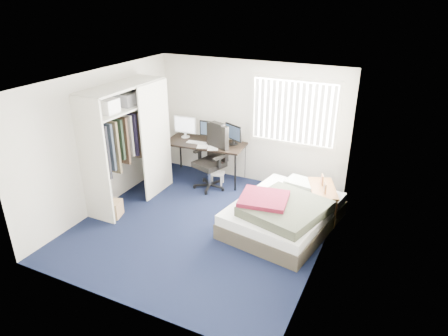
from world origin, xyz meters
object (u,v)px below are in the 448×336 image
Objects in this scene: office_chair at (212,163)px; bed at (283,213)px; desk at (206,141)px; nightstand at (322,191)px.

office_chair is 0.60× the size of bed.
desk is at bearing 133.27° from office_chair.
nightstand is (2.59, -0.57, -0.33)m from desk.
nightstand is 0.84m from bed.
bed is at bearing -128.01° from nightstand.
office_chair is at bearing 173.81° from nightstand.
nightstand is at bearing -6.19° from office_chair.
desk is 0.55m from office_chair.
bed is (2.09, -1.20, -0.56)m from desk.
bed is (-0.50, -0.63, -0.23)m from nightstand.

